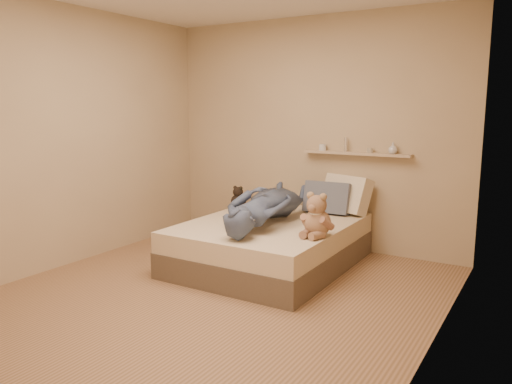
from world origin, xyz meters
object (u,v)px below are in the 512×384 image
Objects in this scene: game_console at (248,220)px; teddy_bear at (317,218)px; person at (265,205)px; wall_shelf at (356,153)px; bed at (270,244)px; pillow_grey at (327,198)px; pillow_cream at (346,195)px; dark_plush at (238,199)px.

game_console is 0.62m from teddy_bear.
person is 1.23m from wall_shelf.
wall_shelf is (0.55, 0.91, 0.88)m from bed.
pillow_grey is (0.32, 0.69, 0.40)m from bed.
bed is 1.05m from pillow_cream.
person is at bearing -100.22° from bed.
game_console is 1.25m from pillow_grey.
dark_plush is 0.22× the size of wall_shelf.
teddy_bear is at bearing -86.02° from wall_shelf.
pillow_cream is (0.48, 0.83, 0.43)m from bed.
game_console is 0.41× the size of teddy_bear.
teddy_bear is 1.28m from wall_shelf.
wall_shelf is at bearing 71.50° from game_console.
game_console reaches higher than bed.
person is at bearing -119.74° from wall_shelf.
game_console is 0.33× the size of pillow_grey.
person reaches higher than dark_plush.
teddy_bear reaches higher than pillow_grey.
wall_shelf reaches higher than pillow_cream.
wall_shelf is (0.56, 0.99, 0.46)m from person.
wall_shelf reaches higher than pillow_grey.
person is at bearing 100.35° from game_console.
teddy_bear is at bearing -82.16° from pillow_cream.
wall_shelf reaches higher than game_console.
wall_shelf is at bearing -128.26° from person.
pillow_cream reaches higher than dark_plush.
wall_shelf reaches higher than bed.
person reaches higher than bed.
game_console is 1.42m from pillow_cream.
teddy_bear reaches higher than dark_plush.
bed is at bearing -108.74° from person.
game_console is at bearing -82.66° from bed.
bed is 0.79m from teddy_bear.
game_console is 0.14× the size of wall_shelf.
teddy_bear reaches higher than bed.
pillow_cream is 0.46× the size of wall_shelf.
person is at bearing 162.92° from teddy_bear.
bed is 1.58× the size of wall_shelf.
game_console is 1.60m from wall_shelf.
teddy_bear is at bearing 24.18° from game_console.
game_console is 0.10× the size of person.
game_console is at bearing -106.84° from pillow_cream.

